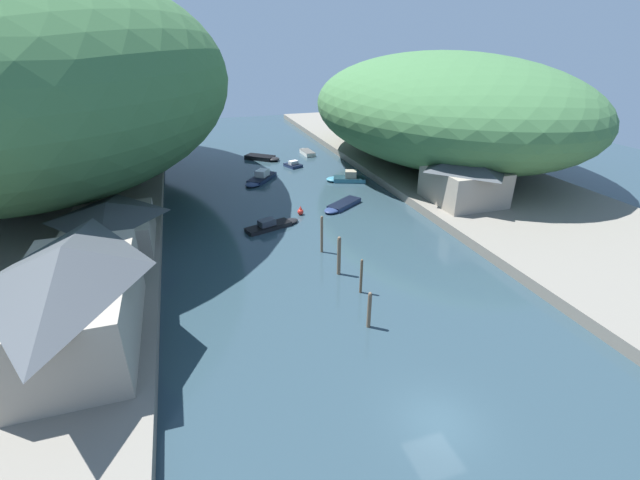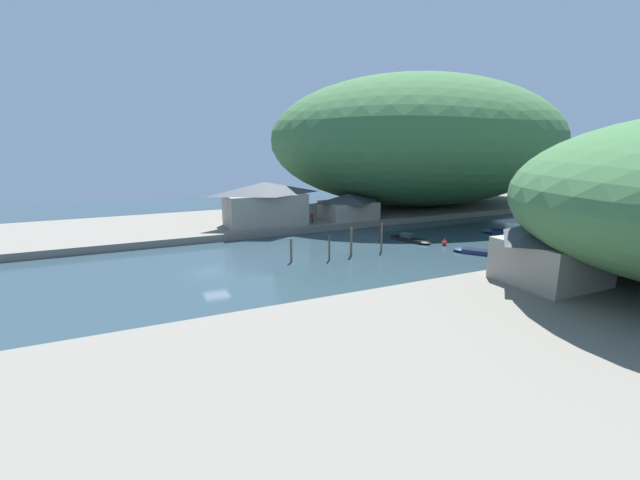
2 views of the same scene
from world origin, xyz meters
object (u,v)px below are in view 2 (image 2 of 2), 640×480
at_px(boat_white_cruiser, 560,250).
at_px(person_on_quay, 312,217).
at_px(boat_mid_channel, 571,236).
at_px(boathouse_shed, 348,206).
at_px(right_bank_cottage, 552,250).
at_px(boat_navy_launch, 411,239).
at_px(boat_small_dinghy, 506,231).
at_px(boat_near_quay, 632,237).
at_px(boat_open_rowboat, 573,228).
at_px(boat_moored_right, 476,252).
at_px(waterfront_building, 265,203).
at_px(channel_buoy_near, 444,242).

relative_size(boat_white_cruiser, person_on_quay, 3.35).
relative_size(boat_white_cruiser, boat_mid_channel, 1.59).
distance_m(boathouse_shed, right_bank_cottage, 35.86).
distance_m(right_bank_cottage, person_on_quay, 35.38).
bearing_deg(boat_navy_launch, boat_small_dinghy, 155.55).
xyz_separation_m(boathouse_shed, person_on_quay, (1.28, -6.92, -1.09)).
bearing_deg(boat_mid_channel, boat_near_quay, 37.30).
bearing_deg(boat_open_rowboat, boat_moored_right, 50.59).
bearing_deg(waterfront_building, boat_near_quay, 58.88).
bearing_deg(boat_navy_launch, boat_open_rowboat, 152.33).
bearing_deg(person_on_quay, right_bank_cottage, -95.58).
relative_size(right_bank_cottage, boat_mid_channel, 2.30).
distance_m(waterfront_building, person_on_quay, 7.48).
distance_m(boat_navy_launch, boat_moored_right, 9.08).
xyz_separation_m(boat_navy_launch, boat_near_quay, (11.76, 28.35, 0.01)).
height_order(waterfront_building, boat_open_rowboat, waterfront_building).
relative_size(right_bank_cottage, boat_small_dinghy, 1.28).
relative_size(waterfront_building, boat_navy_launch, 2.04).
distance_m(boathouse_shed, boat_white_cruiser, 30.61).
height_order(waterfront_building, boat_mid_channel, waterfront_building).
distance_m(boat_mid_channel, person_on_quay, 36.67).
distance_m(boathouse_shed, boat_open_rowboat, 34.12).
bearing_deg(boat_white_cruiser, channel_buoy_near, 157.92).
bearing_deg(waterfront_building, boat_small_dinghy, 62.42).
distance_m(boat_near_quay, channel_buoy_near, 27.08).
distance_m(right_bank_cottage, boat_open_rowboat, 32.99).
bearing_deg(boat_white_cruiser, boathouse_shed, 137.94).
distance_m(boat_white_cruiser, boat_small_dinghy, 11.60).
distance_m(right_bank_cottage, boat_white_cruiser, 16.40).
bearing_deg(boathouse_shed, boat_white_cruiser, 26.94).
xyz_separation_m(boat_open_rowboat, boat_moored_right, (4.25, -23.60, -0.06)).
bearing_deg(boat_navy_launch, person_on_quay, -75.82).
bearing_deg(boat_near_quay, boathouse_shed, -133.91).
bearing_deg(boat_mid_channel, boat_white_cruiser, -82.27).
relative_size(boat_navy_launch, channel_buoy_near, 6.06).
bearing_deg(person_on_quay, boat_small_dinghy, -48.87).
height_order(waterfront_building, channel_buoy_near, waterfront_building).
relative_size(boathouse_shed, boat_mid_channel, 2.41).
xyz_separation_m(boathouse_shed, boat_small_dinghy, (16.15, 17.39, -2.61)).
bearing_deg(boathouse_shed, boat_open_rowboat, 56.43).
distance_m(boat_near_quay, boat_small_dinghy, 16.15).
height_order(boat_open_rowboat, boat_near_quay, boat_near_quay).
bearing_deg(boat_white_cruiser, person_on_quay, 149.66).
bearing_deg(boat_open_rowboat, boat_mid_channel, 73.08).
bearing_deg(boat_open_rowboat, boathouse_shed, 6.81).
bearing_deg(boat_open_rowboat, channel_buoy_near, 38.80).
bearing_deg(waterfront_building, right_bank_cottage, 21.51).
distance_m(boathouse_shed, boat_small_dinghy, 23.87).
xyz_separation_m(right_bank_cottage, boat_navy_launch, (-21.32, 1.29, -3.55)).
bearing_deg(boat_white_cruiser, boat_mid_channel, 49.47).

